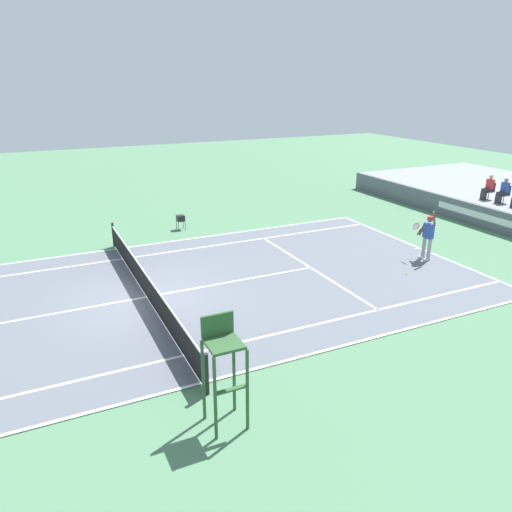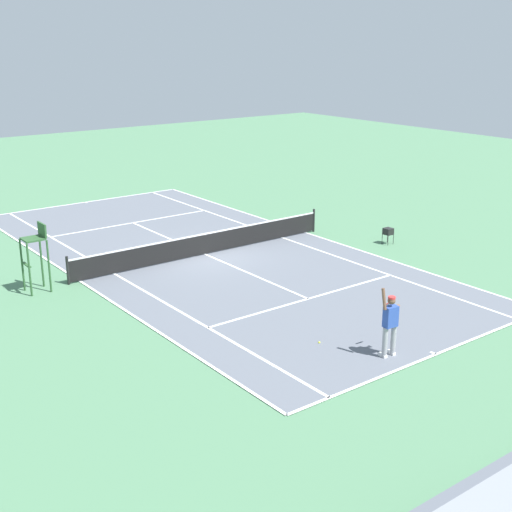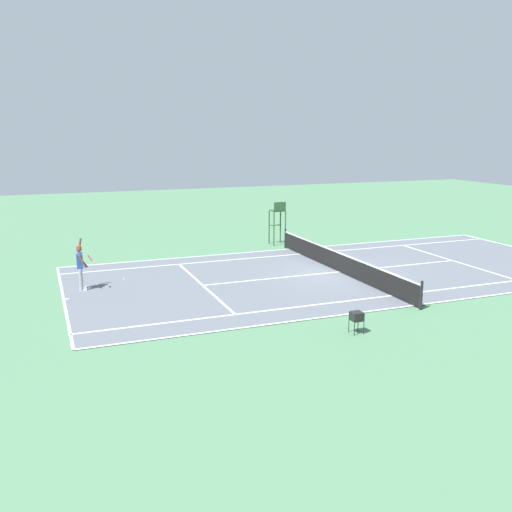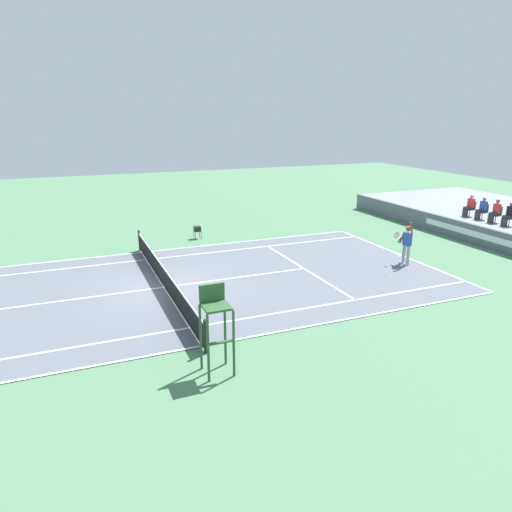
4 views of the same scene
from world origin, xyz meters
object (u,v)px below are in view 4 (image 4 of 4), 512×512
at_px(spectator_seated_1, 482,209).
at_px(spectator_seated_3, 509,215).
at_px(spectator_seated_0, 470,206).
at_px(tennis_player, 407,244).
at_px(spectator_seated_2, 495,212).
at_px(ball_hopper, 197,229).
at_px(umpire_chair, 216,319).
at_px(tennis_ball, 386,274).

bearing_deg(spectator_seated_1, spectator_seated_3, 0.00).
xyz_separation_m(spectator_seated_0, tennis_player, (3.40, -7.22, -0.67)).
bearing_deg(spectator_seated_2, spectator_seated_3, 0.00).
distance_m(spectator_seated_1, tennis_player, 7.67).
relative_size(spectator_seated_0, spectator_seated_3, 1.00).
bearing_deg(ball_hopper, spectator_seated_1, 68.59).
bearing_deg(spectator_seated_0, spectator_seated_1, 0.00).
bearing_deg(umpire_chair, spectator_seated_0, 116.80).
distance_m(tennis_player, tennis_ball, 2.27).
relative_size(spectator_seated_1, umpire_chair, 0.52).
distance_m(spectator_seated_0, tennis_player, 8.01).
bearing_deg(tennis_player, spectator_seated_2, 102.42).
bearing_deg(tennis_player, ball_hopper, -137.30).
xyz_separation_m(tennis_player, umpire_chair, (5.87, -11.12, 0.56)).
height_order(spectator_seated_1, spectator_seated_3, same).
xyz_separation_m(tennis_player, tennis_ball, (0.97, -1.81, -0.96)).
height_order(umpire_chair, ball_hopper, umpire_chair).
bearing_deg(tennis_player, spectator_seated_3, 95.73).
bearing_deg(ball_hopper, spectator_seated_0, 71.65).
height_order(spectator_seated_0, tennis_ball, spectator_seated_0).
bearing_deg(tennis_player, tennis_ball, -61.81).
bearing_deg(spectator_seated_0, spectator_seated_2, 0.00).
distance_m(spectator_seated_3, ball_hopper, 16.80).
relative_size(tennis_player, umpire_chair, 0.85).
bearing_deg(spectator_seated_2, tennis_ball, -74.17).
bearing_deg(spectator_seated_1, umpire_chair, -65.49).
bearing_deg(tennis_ball, spectator_seated_1, 110.99).
height_order(spectator_seated_3, umpire_chair, umpire_chair).
relative_size(tennis_ball, ball_hopper, 0.10).
bearing_deg(tennis_player, spectator_seated_1, 109.06).
bearing_deg(ball_hopper, spectator_seated_2, 65.64).
distance_m(tennis_ball, ball_hopper, 11.04).
bearing_deg(ball_hopper, tennis_ball, 32.31).
height_order(spectator_seated_3, tennis_player, spectator_seated_3).
bearing_deg(tennis_player, umpire_chair, -62.17).
distance_m(spectator_seated_0, ball_hopper, 15.77).
relative_size(spectator_seated_3, tennis_player, 0.61).
distance_m(spectator_seated_0, umpire_chair, 20.55).
bearing_deg(spectator_seated_1, spectator_seated_2, 0.00).
distance_m(spectator_seated_3, umpire_chair, 19.49).
xyz_separation_m(spectator_seated_1, umpire_chair, (8.37, -18.35, -0.11)).
height_order(spectator_seated_2, spectator_seated_3, same).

